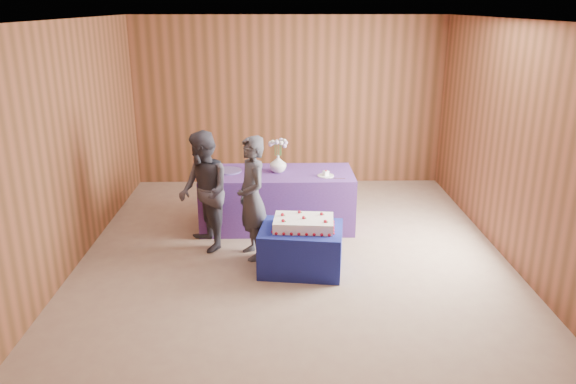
{
  "coord_description": "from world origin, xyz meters",
  "views": [
    {
      "loc": [
        -0.18,
        -6.07,
        2.85
      ],
      "look_at": [
        -0.06,
        0.1,
        0.78
      ],
      "focal_mm": 35.0,
      "sensor_mm": 36.0,
      "label": 1
    }
  ],
  "objects_px": {
    "cake_table": "(301,249)",
    "serving_table": "(277,199)",
    "guest_left": "(252,198)",
    "guest_right": "(204,192)",
    "vase": "(278,164)",
    "sheet_cake": "(304,223)"
  },
  "relations": [
    {
      "from": "guest_left",
      "to": "serving_table",
      "type": "bearing_deg",
      "value": 142.54
    },
    {
      "from": "vase",
      "to": "sheet_cake",
      "type": "bearing_deg",
      "value": -78.35
    },
    {
      "from": "serving_table",
      "to": "guest_left",
      "type": "relative_size",
      "value": 1.37
    },
    {
      "from": "cake_table",
      "to": "guest_left",
      "type": "relative_size",
      "value": 0.62
    },
    {
      "from": "cake_table",
      "to": "serving_table",
      "type": "bearing_deg",
      "value": 109.18
    },
    {
      "from": "serving_table",
      "to": "guest_right",
      "type": "relative_size",
      "value": 1.38
    },
    {
      "from": "cake_table",
      "to": "serving_table",
      "type": "relative_size",
      "value": 0.45
    },
    {
      "from": "cake_table",
      "to": "serving_table",
      "type": "distance_m",
      "value": 1.35
    },
    {
      "from": "guest_left",
      "to": "vase",
      "type": "bearing_deg",
      "value": 142.18
    },
    {
      "from": "guest_right",
      "to": "sheet_cake",
      "type": "bearing_deg",
      "value": 38.09
    },
    {
      "from": "cake_table",
      "to": "guest_left",
      "type": "xyz_separation_m",
      "value": [
        -0.56,
        0.36,
        0.48
      ]
    },
    {
      "from": "serving_table",
      "to": "vase",
      "type": "distance_m",
      "value": 0.49
    },
    {
      "from": "serving_table",
      "to": "cake_table",
      "type": "bearing_deg",
      "value": -78.91
    },
    {
      "from": "cake_table",
      "to": "guest_left",
      "type": "height_order",
      "value": "guest_left"
    },
    {
      "from": "vase",
      "to": "guest_right",
      "type": "distance_m",
      "value": 1.16
    },
    {
      "from": "guest_left",
      "to": "guest_right",
      "type": "height_order",
      "value": "guest_left"
    },
    {
      "from": "vase",
      "to": "guest_left",
      "type": "distance_m",
      "value": 1.04
    },
    {
      "from": "sheet_cake",
      "to": "guest_right",
      "type": "height_order",
      "value": "guest_right"
    },
    {
      "from": "sheet_cake",
      "to": "guest_left",
      "type": "distance_m",
      "value": 0.71
    },
    {
      "from": "cake_table",
      "to": "guest_right",
      "type": "distance_m",
      "value": 1.38
    },
    {
      "from": "sheet_cake",
      "to": "guest_left",
      "type": "xyz_separation_m",
      "value": [
        -0.58,
        0.36,
        0.17
      ]
    },
    {
      "from": "vase",
      "to": "guest_right",
      "type": "relative_size",
      "value": 0.16
    }
  ]
}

